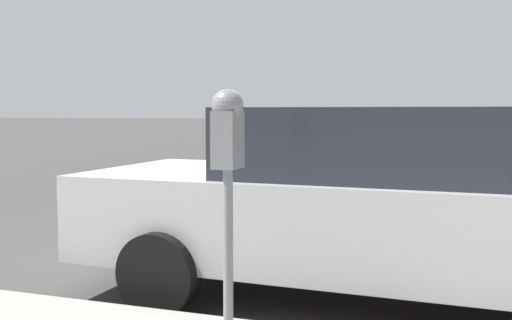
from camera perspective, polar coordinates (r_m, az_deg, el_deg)
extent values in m
plane|color=#3D3A3A|center=(6.47, -2.27, -9.18)|extent=(220.00, 220.00, 0.00)
cylinder|color=gray|center=(3.63, -2.67, -9.04)|extent=(0.06, 0.06, 1.04)
cube|color=gray|center=(3.54, -2.71, 1.93)|extent=(0.20, 0.14, 0.34)
sphere|color=gray|center=(3.53, -2.72, 5.22)|extent=(0.19, 0.19, 0.19)
cube|color=#B21919|center=(3.64, -2.09, 1.33)|extent=(0.01, 0.11, 0.12)
cube|color=black|center=(3.63, -2.10, 3.21)|extent=(0.01, 0.10, 0.08)
cube|color=#B7BABF|center=(4.96, 11.86, -5.57)|extent=(1.98, 4.96, 0.71)
cube|color=#232833|center=(4.86, 14.27, 1.63)|extent=(1.70, 2.80, 0.55)
cylinder|color=black|center=(4.68, -9.19, -10.61)|extent=(0.24, 0.65, 0.64)
cylinder|color=black|center=(6.30, -0.76, -6.57)|extent=(0.24, 0.65, 0.64)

